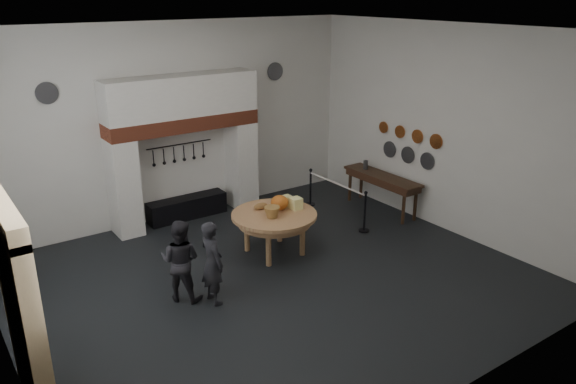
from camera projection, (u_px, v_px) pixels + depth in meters
floor at (274, 279)px, 10.51m from camera, size 9.00×8.00×0.02m
ceiling at (272, 31)px, 8.98m from camera, size 9.00×8.00×0.02m
wall_back at (176, 123)px, 12.82m from camera, size 9.00×0.02×4.50m
wall_front at (459, 246)px, 6.66m from camera, size 9.00×0.02×4.50m
wall_right at (446, 130)px, 12.17m from camera, size 0.02×8.00×4.50m
chimney_pier_left at (124, 187)px, 12.16m from camera, size 0.55×0.70×2.15m
chimney_pier_right at (241, 164)px, 13.75m from camera, size 0.55×0.70×2.15m
hearth_brick_band at (183, 123)px, 12.53m from camera, size 3.50×0.72×0.32m
chimney_hood at (181, 96)px, 12.33m from camera, size 3.50×0.70×0.90m
iron_range at (187, 208)px, 13.29m from camera, size 1.90×0.45×0.50m
utensil_rail at (179, 144)px, 12.93m from camera, size 1.60×0.02×0.02m
door_recess at (16, 323)px, 6.90m from camera, size 0.04×1.10×2.50m
door_jamb_near at (36, 345)px, 6.40m from camera, size 0.22×0.30×2.60m
door_jamb_far at (12, 294)px, 7.48m from camera, size 0.22×0.30×2.60m
door_lintel at (5, 217)px, 6.48m from camera, size 0.22×1.70×0.30m
work_table at (274, 215)px, 11.30m from camera, size 2.21×2.21×0.07m
pumpkin at (280, 203)px, 11.42m from camera, size 0.36×0.36×0.31m
cheese_block_big at (296, 203)px, 11.48m from camera, size 0.22×0.22×0.24m
cheese_block_small at (287, 200)px, 11.70m from camera, size 0.18×0.18×0.20m
wicker_basket at (272, 212)px, 11.05m from camera, size 0.41×0.41×0.22m
bread_loaf at (261, 206)px, 11.48m from camera, size 0.31×0.18×0.13m
visitor_near at (212, 262)px, 9.53m from camera, size 0.37×0.56×1.50m
visitor_far at (181, 260)px, 9.63m from camera, size 0.90×0.91×1.48m
side_table at (382, 176)px, 13.53m from camera, size 0.55×2.20×0.06m
pewter_jug at (366, 165)px, 13.94m from camera, size 0.12×0.12×0.22m
copper_pan_a at (436, 141)px, 12.40m from camera, size 0.03×0.34×0.34m
copper_pan_b at (417, 136)px, 12.83m from camera, size 0.03×0.32×0.32m
copper_pan_c at (400, 132)px, 13.25m from camera, size 0.03×0.30×0.30m
copper_pan_d at (384, 127)px, 13.67m from camera, size 0.03×0.28×0.28m
pewter_plate_left at (427, 161)px, 12.73m from camera, size 0.03×0.40×0.40m
pewter_plate_mid at (408, 155)px, 13.19m from camera, size 0.03×0.40×0.40m
pewter_plate_right at (390, 149)px, 13.65m from camera, size 0.03×0.40×0.40m
pewter_plate_back_left at (47, 93)px, 11.01m from camera, size 0.44×0.03×0.44m
pewter_plate_back_right at (275, 71)px, 13.92m from camera, size 0.44×0.03×0.44m
barrier_post_near at (365, 213)px, 12.46m from camera, size 0.05×0.05×0.90m
barrier_post_far at (311, 188)px, 14.00m from camera, size 0.05×0.05×0.90m
barrier_rope at (337, 184)px, 13.09m from camera, size 0.04×2.00×0.04m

